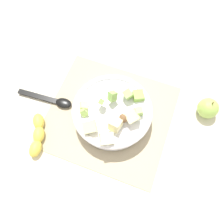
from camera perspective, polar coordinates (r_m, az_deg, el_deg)
The scene contains 6 objects.
ground_plane at distance 0.79m, azimuth -0.67°, elevation -1.01°, with size 2.40×2.40×0.00m, color silver.
placemat at distance 0.79m, azimuth -0.68°, elevation -0.94°, with size 0.41×0.38×0.01m, color tan.
salad_bowl at distance 0.75m, azimuth 0.03°, elevation -0.32°, with size 0.26×0.26×0.11m.
serving_spoon at distance 0.83m, azimuth -14.14°, elevation 2.77°, with size 0.20×0.04×0.01m.
whole_apple at distance 0.83m, azimuth 22.42°, elevation 0.86°, with size 0.07×0.07×0.08m.
banana_whole at distance 0.79m, azimuth -17.74°, elevation -5.29°, with size 0.08×0.15×0.04m.
Camera 1 is at (-0.11, 0.27, 0.74)m, focal length 37.37 mm.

